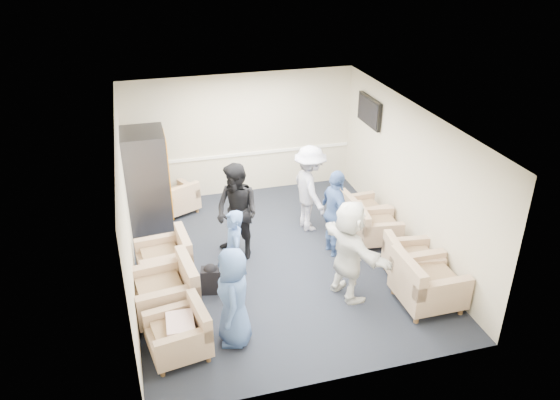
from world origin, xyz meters
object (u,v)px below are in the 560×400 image
object	(u,v)px
armchair_left_near	(182,334)
person_mid_left	(234,254)
vending_machine	(148,181)
person_front_left	(234,297)
armchair_corner	(178,200)
armchair_right_near	(425,285)
armchair_right_midnear	(409,263)
armchair_left_far	(168,260)
person_front_right	(349,250)
armchair_right_midfar	(375,228)
armchair_left_mid	(168,293)
person_mid_right	(335,213)
armchair_right_far	(361,213)
person_back_right	(310,189)
person_back_left	(237,212)

from	to	relation	value
armchair_left_near	person_mid_left	distance (m)	1.59
vending_machine	person_front_left	size ratio (longest dim) A/B	1.31
armchair_corner	armchair_right_near	bearing A→B (deg)	104.47
person_front_left	armchair_right_midnear	bearing A→B (deg)	114.95
armchair_left_far	armchair_right_midnear	distance (m)	4.11
armchair_corner	armchair_left_near	bearing A→B (deg)	59.81
armchair_right_midnear	person_front_right	world-z (taller)	person_front_right
armchair_right_midfar	person_front_left	world-z (taller)	person_front_left
armchair_left_mid	person_front_left	world-z (taller)	person_front_left
armchair_left_near	person_mid_right	world-z (taller)	person_mid_right
armchair_right_far	person_mid_left	distance (m)	3.29
person_mid_left	person_back_right	distance (m)	2.54
armchair_left_near	vending_machine	distance (m)	3.86
armchair_corner	armchair_left_mid	bearing A→B (deg)	56.71
armchair_left_mid	armchair_right_near	world-z (taller)	same
armchair_right_near	armchair_right_midnear	xyz separation A→B (m)	(0.09, 0.70, -0.05)
armchair_right_midfar	armchair_corner	xyz separation A→B (m)	(-3.49, 2.21, -0.01)
vending_machine	person_back_left	size ratio (longest dim) A/B	1.13
armchair_right_far	person_back_left	size ratio (longest dim) A/B	0.45
armchair_right_near	person_back_right	bearing A→B (deg)	19.32
person_front_left	person_mid_left	xyz separation A→B (m)	(0.22, 1.10, -0.01)
armchair_right_midnear	vending_machine	size ratio (longest dim) A/B	0.45
armchair_left_far	vending_machine	size ratio (longest dim) A/B	0.46
armchair_right_midnear	armchair_left_mid	bearing A→B (deg)	94.63
armchair_right_midnear	armchair_left_far	bearing A→B (deg)	80.64
person_back_left	person_mid_left	bearing A→B (deg)	-49.40
armchair_left_near	person_front_right	size ratio (longest dim) A/B	0.54
armchair_left_far	armchair_right_midnear	world-z (taller)	armchair_left_far
armchair_left_near	armchair_right_near	world-z (taller)	armchair_right_near
person_back_right	armchair_left_near	bearing A→B (deg)	130.69
armchair_right_midfar	person_front_right	xyz separation A→B (m)	(-1.13, -1.42, 0.55)
person_back_left	armchair_right_midfar	bearing A→B (deg)	49.58
armchair_left_mid	armchair_left_far	world-z (taller)	armchair_left_mid
armchair_right_near	vending_machine	size ratio (longest dim) A/B	0.47
armchair_left_mid	armchair_corner	world-z (taller)	armchair_left_mid
person_mid_right	armchair_corner	bearing A→B (deg)	44.05
armchair_left_mid	person_mid_right	bearing A→B (deg)	99.99
armchair_left_near	vending_machine	xyz separation A→B (m)	(-0.18, 3.79, 0.69)
armchair_right_near	armchair_corner	bearing A→B (deg)	39.35
armchair_left_near	person_front_right	distance (m)	2.87
armchair_corner	person_back_right	distance (m)	2.86
person_front_left	person_mid_left	distance (m)	1.13
armchair_left_far	person_back_right	world-z (taller)	person_back_right
armchair_corner	person_mid_left	distance (m)	3.20
armchair_corner	person_back_left	distance (m)	2.24
armchair_left_near	armchair_left_far	distance (m)	1.94
armchair_right_far	armchair_corner	xyz separation A→B (m)	(-3.48, 1.56, -0.00)
armchair_left_far	person_mid_left	xyz separation A→B (m)	(1.01, -0.78, 0.42)
armchair_right_midnear	person_front_left	distance (m)	3.26
armchair_right_midfar	vending_machine	xyz separation A→B (m)	(-4.06, 1.74, 0.71)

